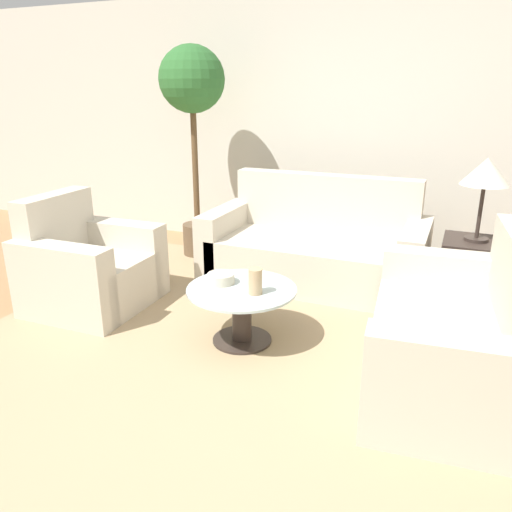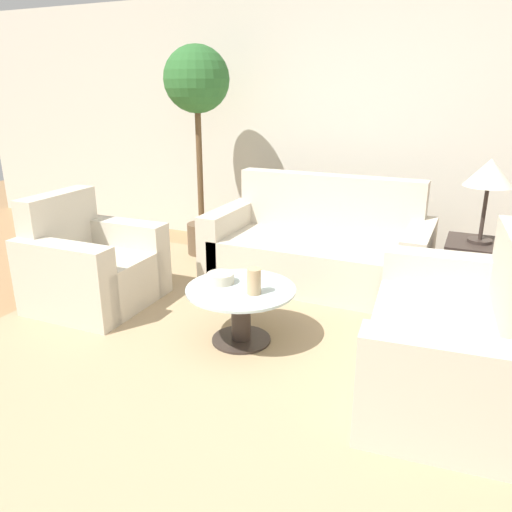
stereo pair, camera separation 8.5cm
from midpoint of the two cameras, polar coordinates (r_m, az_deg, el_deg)
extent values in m
plane|color=#9E754C|center=(2.92, -5.77, -16.51)|extent=(14.00, 14.00, 0.00)
cube|color=beige|center=(5.24, 10.96, 14.23)|extent=(10.00, 0.06, 2.60)
cube|color=tan|center=(3.54, -0.99, -9.61)|extent=(3.69, 3.51, 0.01)
cube|color=beige|center=(4.49, 7.35, -0.64)|extent=(1.72, 0.91, 0.41)
cube|color=beige|center=(4.75, 8.78, 3.65)|extent=(1.72, 0.18, 0.93)
cube|color=beige|center=(4.77, -2.54, 1.93)|extent=(0.20, 0.91, 0.61)
cube|color=beige|center=(4.31, 18.41, -0.90)|extent=(0.20, 0.91, 0.61)
cube|color=beige|center=(4.23, -17.14, -2.61)|extent=(0.85, 0.72, 0.41)
cube|color=beige|center=(4.36, -20.75, 1.01)|extent=(0.19, 0.71, 0.89)
cube|color=beige|center=(3.95, -20.51, -2.90)|extent=(0.84, 0.22, 0.61)
cube|color=beige|center=(4.45, -14.39, 0.11)|extent=(0.84, 0.22, 0.61)
cube|color=beige|center=(3.19, 21.53, -10.35)|extent=(0.98, 1.36, 0.41)
cube|color=beige|center=(3.73, 21.46, -4.31)|extent=(0.88, 0.28, 0.61)
cube|color=beige|center=(2.58, 22.20, -15.09)|extent=(0.88, 0.28, 0.61)
cylinder|color=#332823|center=(3.53, -0.99, -9.53)|extent=(0.41, 0.41, 0.02)
cylinder|color=#332823|center=(3.45, -1.01, -6.88)|extent=(0.13, 0.13, 0.38)
cylinder|color=#B2C6C6|center=(3.37, -1.03, -3.81)|extent=(0.75, 0.75, 0.02)
cube|color=#332823|center=(4.29, 24.20, -2.10)|extent=(0.47, 0.47, 0.56)
cylinder|color=#332823|center=(4.20, 24.72, 1.60)|extent=(0.18, 0.18, 0.02)
cylinder|color=#332823|center=(4.15, 25.12, 4.47)|extent=(0.03, 0.03, 0.41)
cone|color=beige|center=(4.09, 25.71, 8.59)|extent=(0.36, 0.36, 0.20)
cylinder|color=brown|center=(5.30, -5.70, 1.99)|extent=(0.31, 0.31, 0.33)
cylinder|color=brown|center=(5.13, -5.99, 10.48)|extent=(0.06, 0.06, 1.25)
sphere|color=#2D662D|center=(5.08, -6.31, 19.46)|extent=(0.63, 0.63, 0.63)
cylinder|color=tan|center=(3.24, 0.53, -2.92)|extent=(0.09, 0.09, 0.17)
cylinder|color=beige|center=(3.45, -3.37, -2.53)|extent=(0.19, 0.19, 0.07)
camera|label=1|loc=(0.04, -89.31, 0.23)|focal=35.00mm
camera|label=2|loc=(0.04, 90.69, -0.23)|focal=35.00mm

